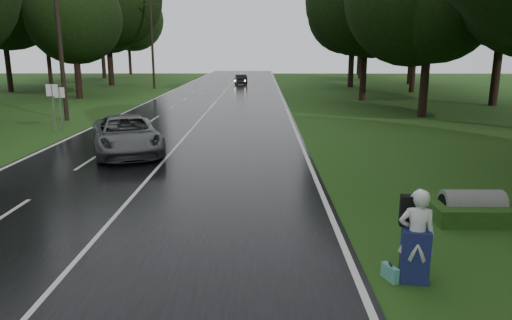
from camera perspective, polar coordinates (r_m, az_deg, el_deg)
The scene contains 17 objects.
ground at distance 11.55m, azimuth -19.54°, elevation -9.88°, with size 160.00×160.00×0.00m, color #234614.
road at distance 30.50m, azimuth -6.74°, elevation 4.97°, with size 12.00×140.00×0.04m, color black.
lane_center at distance 30.50m, azimuth -6.74°, elevation 5.02°, with size 0.12×140.00×0.01m, color silver.
grey_car at distance 20.78m, azimuth -15.52°, elevation 2.98°, with size 2.66×5.77×1.60m, color #525557.
far_car at distance 60.44m, azimuth -1.88°, elevation 9.78°, with size 1.35×3.87×1.27m, color black.
hitchhiker at distance 9.55m, azimuth 18.90°, elevation -9.11°, with size 0.75×0.70×1.88m.
suitcase at distance 9.74m, azimuth 16.01°, elevation -13.07°, with size 0.12×0.43×0.31m, color teal.
culvert at distance 13.84m, azimuth 24.66°, elevation -6.47°, with size 0.79×0.79×1.57m, color slate.
utility_pole_mid at distance 32.27m, azimuth -22.04°, elevation 4.51°, with size 1.80×0.28×10.71m, color black, non-canonical shape.
utility_pole_far at distance 55.94m, azimuth -12.28°, elevation 8.51°, with size 1.80×0.28×10.30m, color black, non-canonical shape.
road_sign_a at distance 27.54m, azimuth -23.18°, elevation 3.05°, with size 0.63×0.10×2.61m, color white, non-canonical shape.
road_sign_b at distance 28.32m, azimuth -22.49°, elevation 3.37°, with size 0.57×0.10×2.38m, color white, non-canonical shape.
tree_left_e at distance 46.44m, azimuth -20.67°, elevation 7.04°, with size 7.89×7.89×12.32m, color black, non-canonical shape.
tree_left_f at distance 62.44m, azimuth -17.16°, elevation 8.70°, with size 11.53×11.53×18.01m, color black, non-canonical shape.
tree_right_d at distance 33.43m, azimuth 19.53°, elevation 4.99°, with size 8.44×8.44×13.19m, color black, non-canonical shape.
tree_right_e at distance 42.75m, azimuth 12.78°, elevation 7.09°, with size 9.44×9.44×14.75m, color black, non-canonical shape.
tree_right_f at distance 57.92m, azimuth 11.40°, elevation 8.70°, with size 9.60×9.60×15.00m, color black, non-canonical shape.
Camera 1 is at (3.92, -9.93, 4.40)m, focal length 32.81 mm.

